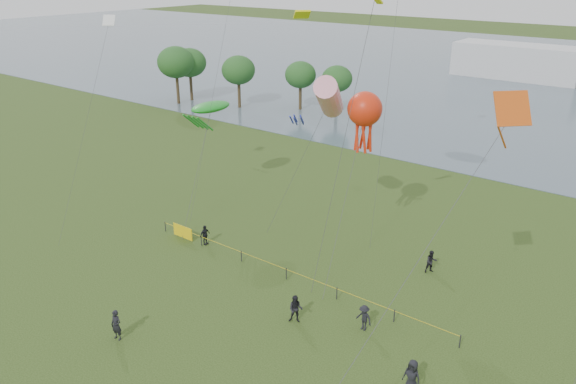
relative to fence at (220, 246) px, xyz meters
The scene contains 13 objects.
pavilion_left 81.91m from the fence, 92.32° to the left, with size 22.00×8.00×6.00m, color silver.
trees 45.87m from the fence, 131.23° to the left, with size 26.86×14.20×8.46m.
fence is the anchor object (origin of this frame).
spectator_a 10.10m from the fence, 20.21° to the right, with size 0.85×0.66×1.75m, color black.
spectator_b 13.17m from the fence, ahead, with size 1.03×0.59×1.60m, color black.
spectator_c 1.84m from the fence, 169.83° to the left, with size 0.91×0.38×1.56m, color black.
spectator_d 18.15m from the fence, 15.33° to the right, with size 0.93×0.60×1.89m, color black.
spectator_f 11.15m from the fence, 77.27° to the right, with size 0.67×0.44×1.84m, color black.
spectator_g 15.02m from the fence, 26.61° to the left, with size 0.79×0.61×1.62m, color black.
kite_windsock 13.23m from the fence, 47.97° to the left, with size 6.41×4.93×12.99m.
kite_creature 12.99m from the fence, 135.94° to the left, with size 4.85×9.56×8.77m.
kite_octopus 14.27m from the fence, 36.95° to the left, with size 2.58×7.82×11.91m.
kite_delta 23.62m from the fence, ahead, with size 4.14×16.77×14.85m.
Camera 1 is at (17.23, -12.72, 19.68)m, focal length 35.00 mm.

